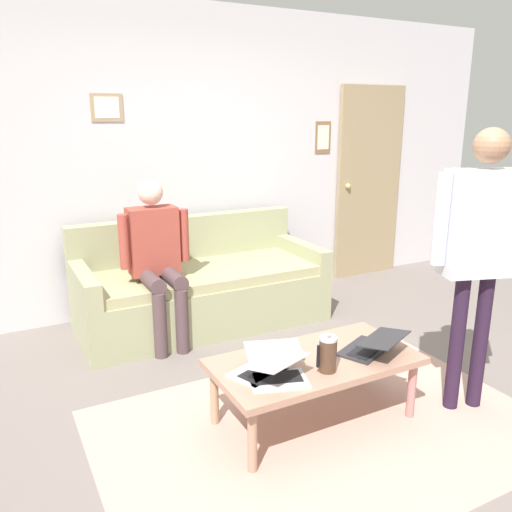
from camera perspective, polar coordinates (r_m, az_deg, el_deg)
ground_plane at (r=3.37m, az=6.79°, el=-16.22°), size 7.68×7.68×0.00m
area_rug at (r=3.19m, az=7.35°, el=-18.19°), size 2.52×1.71×0.01m
back_wall at (r=4.86m, az=-7.70°, el=10.38°), size 7.04×0.11×2.70m
interior_door at (r=5.86m, az=12.27°, el=7.80°), size 0.82×0.09×2.05m
couch at (r=4.52m, az=-6.12°, el=-3.54°), size 2.06×0.90×0.88m
coffee_table at (r=3.08m, az=6.49°, el=-11.81°), size 1.19×0.61×0.40m
laptop_left at (r=3.17m, az=12.53°, el=-9.58°), size 0.44×0.43×0.13m
laptop_center at (r=2.83m, az=2.29°, el=-12.34°), size 0.39×0.42×0.13m
laptop_right at (r=2.85m, az=1.08°, el=-12.19°), size 0.40×0.42×0.14m
french_press at (r=2.89m, az=7.88°, el=-10.59°), size 0.12×0.10×0.23m
person_standing at (r=3.23m, az=23.46°, el=1.96°), size 0.58×0.31×1.69m
person_seated at (r=4.05m, az=-10.84°, el=0.32°), size 0.55×0.51×1.28m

